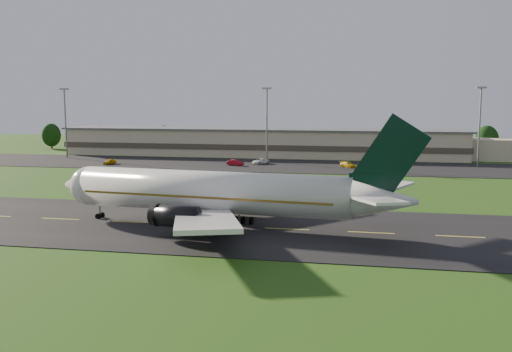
% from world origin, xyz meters
% --- Properties ---
extents(ground, '(360.00, 360.00, 0.00)m').
position_xyz_m(ground, '(0.00, 0.00, 0.00)').
color(ground, '#274812').
rests_on(ground, ground).
extents(taxiway, '(220.00, 30.00, 0.10)m').
position_xyz_m(taxiway, '(0.00, 0.00, 0.05)').
color(taxiway, black).
rests_on(taxiway, ground).
extents(apron, '(260.00, 30.00, 0.10)m').
position_xyz_m(apron, '(0.00, 72.00, 0.05)').
color(apron, black).
rests_on(apron, ground).
extents(airliner, '(51.25, 41.96, 15.57)m').
position_xyz_m(airliner, '(12.55, -0.09, 4.66)').
color(airliner, white).
rests_on(airliner, ground).
extents(terminal, '(145.00, 16.00, 8.40)m').
position_xyz_m(terminal, '(6.40, 96.18, 3.99)').
color(terminal, beige).
rests_on(terminal, ground).
extents(light_mast_west, '(2.40, 1.20, 20.35)m').
position_xyz_m(light_mast_west, '(-55.00, 80.00, 12.74)').
color(light_mast_west, gray).
rests_on(light_mast_west, ground).
extents(light_mast_centre, '(2.40, 1.20, 20.35)m').
position_xyz_m(light_mast_centre, '(5.00, 80.00, 12.74)').
color(light_mast_centre, gray).
rests_on(light_mast_centre, ground).
extents(light_mast_east, '(2.40, 1.20, 20.35)m').
position_xyz_m(light_mast_east, '(60.00, 80.00, 12.74)').
color(light_mast_east, gray).
rests_on(light_mast_east, ground).
extents(tree_line, '(195.00, 8.73, 10.41)m').
position_xyz_m(tree_line, '(35.00, 106.02, 4.91)').
color(tree_line, black).
rests_on(tree_line, ground).
extents(service_vehicle_a, '(2.39, 4.42, 1.43)m').
position_xyz_m(service_vehicle_a, '(-34.76, 65.87, 0.81)').
color(service_vehicle_a, gold).
rests_on(service_vehicle_a, apron).
extents(service_vehicle_b, '(4.73, 2.61, 1.48)m').
position_xyz_m(service_vehicle_b, '(-1.46, 69.52, 0.84)').
color(service_vehicle_b, maroon).
rests_on(service_vehicle_b, apron).
extents(service_vehicle_c, '(4.76, 5.53, 1.41)m').
position_xyz_m(service_vehicle_c, '(4.34, 74.32, 0.81)').
color(service_vehicle_c, white).
rests_on(service_vehicle_c, apron).
extents(service_vehicle_d, '(4.61, 4.64, 1.35)m').
position_xyz_m(service_vehicle_d, '(27.40, 71.46, 0.78)').
color(service_vehicle_d, yellow).
rests_on(service_vehicle_d, apron).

